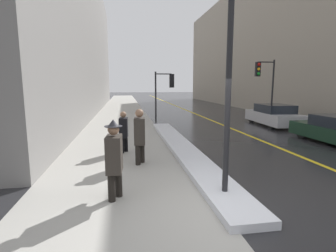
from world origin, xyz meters
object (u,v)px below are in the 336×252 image
Objects in this scene: lamp_post at (230,55)px; pedestrian_trailing at (124,130)px; traffic_light_far at (264,77)px; pedestrian_in_glasses at (140,134)px; parked_car_silver at (274,115)px; traffic_light_near at (166,86)px; pedestrian_with_shoulder_bag at (114,156)px.

pedestrian_trailing is (-2.10, 4.18, -2.15)m from lamp_post.
traffic_light_far reaches higher than pedestrian_trailing.
traffic_light_far is 11.75m from pedestrian_in_glasses.
traffic_light_far is 2.70× the size of pedestrian_trailing.
lamp_post reaches higher than pedestrian_in_glasses.
traffic_light_far is at bearing 138.07° from pedestrian_in_glasses.
pedestrian_in_glasses is 1.53m from pedestrian_trailing.
lamp_post reaches higher than traffic_light_far.
lamp_post is at bearing 146.98° from parked_car_silver.
traffic_light_near reaches higher than pedestrian_trailing.
pedestrian_trailing is at bearing 116.62° from lamp_post.
traffic_light_far is at bearing -1.07° from parked_car_silver.
traffic_light_near reaches higher than pedestrian_with_shoulder_bag.
lamp_post is 11.60m from parked_car_silver.
traffic_light_far reaches higher than pedestrian_in_glasses.
parked_car_silver is (8.77, 5.00, -0.22)m from pedestrian_trailing.
parked_car_silver is at bearing 85.20° from traffic_light_far.
traffic_light_far is 11.22m from pedestrian_trailing.
lamp_post is 5.15m from pedestrian_trailing.
traffic_light_far is at bearing 130.89° from pedestrian_trailing.
pedestrian_with_shoulder_bag is 1.01× the size of pedestrian_in_glasses.
lamp_post is 1.53× the size of traffic_light_near.
traffic_light_near is 10.25m from pedestrian_in_glasses.
lamp_post is at bearing -94.70° from traffic_light_near.
traffic_light_far reaches higher than parked_car_silver.
lamp_post is 3.77m from pedestrian_in_glasses.
traffic_light_near is 0.82× the size of traffic_light_far.
pedestrian_in_glasses is 10.51m from parked_car_silver.
pedestrian_with_shoulder_bag reaches higher than parked_car_silver.
traffic_light_near is 7.04m from parked_car_silver.
pedestrian_trailing is 0.35× the size of parked_car_silver.
parked_car_silver is (-0.11, -1.54, -2.27)m from traffic_light_far.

